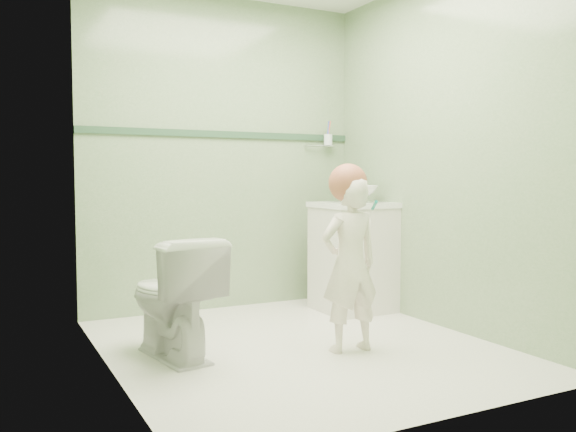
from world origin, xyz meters
TOP-DOWN VIEW (x-y plane):
  - ground at (0.00, 0.00)m, footprint 2.50×2.50m
  - room_shell at (0.00, 0.00)m, footprint 2.50×2.54m
  - trim_stripe at (0.00, 1.24)m, footprint 2.20×0.02m
  - vanity at (0.84, 0.70)m, footprint 0.52×0.50m
  - counter at (0.84, 0.70)m, footprint 0.54×0.52m
  - basin at (0.84, 0.70)m, footprint 0.37×0.37m
  - faucet at (0.84, 0.89)m, footprint 0.03×0.13m
  - cup_holder at (0.89, 1.18)m, footprint 0.26×0.07m
  - toilet at (-0.74, 0.14)m, footprint 0.49×0.73m
  - toddler at (0.22, -0.21)m, footprint 0.38×0.25m
  - hair_cap at (0.22, -0.19)m, footprint 0.23×0.23m
  - teal_toothbrush at (0.29, -0.34)m, footprint 0.11×0.13m

SIDE VIEW (x-z plane):
  - ground at x=0.00m, z-range 0.00..0.00m
  - toilet at x=-0.74m, z-range 0.00..0.69m
  - vanity at x=0.84m, z-range 0.00..0.80m
  - toddler at x=0.22m, z-range 0.00..1.02m
  - counter at x=0.84m, z-range 0.79..0.83m
  - teal_toothbrush at x=0.29m, z-range 0.82..0.90m
  - basin at x=0.84m, z-range 0.83..0.96m
  - faucet at x=0.84m, z-range 0.88..1.06m
  - hair_cap at x=0.22m, z-range 0.87..1.10m
  - room_shell at x=0.00m, z-range 0.00..2.40m
  - cup_holder at x=0.89m, z-range 1.23..1.44m
  - trim_stripe at x=0.00m, z-range 1.33..1.38m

